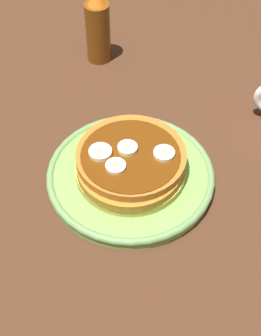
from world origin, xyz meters
The scene contains 8 objects.
ground_plane centered at (0.00, 0.00, -1.50)cm, with size 140.00×140.00×3.00cm, color #422616.
plate centered at (0.00, 0.00, 1.09)cm, with size 25.57×25.57×2.03cm.
pancake_stack centered at (0.24, 0.06, 3.72)cm, with size 16.96×17.18×4.10cm.
banana_slice_0 centered at (0.61, -0.90, 6.06)cm, with size 2.94×2.94×0.91cm.
banana_slice_1 centered at (4.34, 0.61, 6.06)cm, with size 3.41×3.41×0.91cm.
banana_slice_2 centered at (1.63, 2.77, 5.98)cm, with size 2.96×2.96×0.75cm.
banana_slice_3 centered at (-4.79, -0.88, 6.01)cm, with size 3.15×3.15×0.81cm.
syrup_bottle centered at (11.54, -29.38, 6.53)cm, with size 4.59×4.59×14.33cm.
Camera 1 is at (-8.92, 48.60, 59.27)cm, focal length 53.59 mm.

